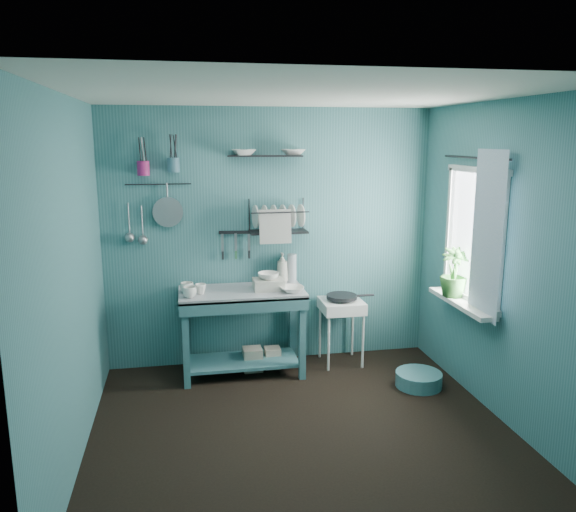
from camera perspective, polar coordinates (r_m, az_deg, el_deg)
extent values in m
plane|color=black|center=(4.52, 1.45, -17.35)|extent=(3.20, 3.20, 0.00)
plane|color=silver|center=(3.96, 1.64, 16.13)|extent=(3.20, 3.20, 0.00)
plane|color=#356A6E|center=(5.50, -1.77, 1.85)|extent=(3.20, 0.00, 3.20)
plane|color=#356A6E|center=(2.68, 8.45, -9.13)|extent=(3.20, 0.00, 3.20)
plane|color=#356A6E|center=(4.04, -21.23, -2.62)|extent=(0.00, 3.00, 3.00)
plane|color=#356A6E|center=(4.66, 21.14, -0.77)|extent=(0.00, 3.00, 3.00)
cube|color=#366B72|center=(5.37, -4.65, -7.70)|extent=(1.16, 0.59, 0.82)
imported|color=white|center=(5.06, -9.97, -3.64)|extent=(0.12, 0.12, 0.10)
imported|color=white|center=(5.16, -8.87, -3.33)|extent=(0.14, 0.14, 0.09)
imported|color=white|center=(5.21, -10.22, -3.19)|extent=(0.17, 0.17, 0.10)
cube|color=beige|center=(5.25, -2.00, -2.88)|extent=(0.28, 0.22, 0.10)
imported|color=white|center=(5.23, -2.00, -2.03)|extent=(0.20, 0.19, 0.06)
imported|color=beige|center=(5.46, -0.59, -1.22)|extent=(0.12, 0.12, 0.30)
cylinder|color=#A5AFB8|center=(5.50, 0.39, -1.22)|extent=(0.09, 0.09, 0.28)
imported|color=white|center=(5.17, 0.42, -3.39)|extent=(0.22, 0.22, 0.05)
cube|color=white|center=(5.65, 5.41, -7.65)|extent=(0.48, 0.48, 0.65)
cylinder|color=black|center=(5.54, 5.48, -4.13)|extent=(0.30, 0.30, 0.03)
cube|color=black|center=(5.42, -5.36, 2.41)|extent=(0.32, 0.05, 0.03)
cube|color=black|center=(5.35, -1.00, 4.07)|extent=(0.58, 0.32, 0.32)
cube|color=black|center=(5.32, -2.30, 10.12)|extent=(0.72, 0.29, 0.01)
imported|color=white|center=(5.29, -4.52, 10.05)|extent=(0.24, 0.24, 0.05)
imported|color=white|center=(5.36, 0.53, 10.43)|extent=(0.24, 0.24, 0.05)
cylinder|color=#A31E62|center=(5.29, -14.49, 8.63)|extent=(0.11, 0.11, 0.13)
cylinder|color=#3A6979|center=(5.28, -11.57, 9.05)|extent=(0.11, 0.11, 0.13)
cylinder|color=#929499|center=(5.35, -12.11, 4.38)|extent=(0.28, 0.03, 0.28)
cylinder|color=#929499|center=(5.39, -15.87, 3.63)|extent=(0.01, 0.01, 0.30)
cylinder|color=#929499|center=(5.38, -14.60, 3.39)|extent=(0.01, 0.01, 0.30)
cylinder|color=black|center=(5.35, -13.04, 7.12)|extent=(0.60, 0.01, 0.01)
plane|color=white|center=(5.01, 18.44, 1.99)|extent=(0.00, 1.10, 1.10)
cube|color=white|center=(5.10, 17.17, -4.58)|extent=(0.16, 0.95, 0.04)
plane|color=silver|center=(4.71, 19.54, 1.95)|extent=(0.00, 1.35, 1.35)
cylinder|color=black|center=(4.92, 18.47, 9.45)|extent=(0.02, 1.05, 0.02)
imported|color=#306B2A|center=(5.16, 16.53, -1.61)|extent=(0.30, 0.30, 0.44)
cube|color=tan|center=(5.54, -3.61, -10.41)|extent=(0.18, 0.18, 0.22)
cube|color=tan|center=(5.59, -1.58, -10.26)|extent=(0.15, 0.15, 0.20)
cylinder|color=teal|center=(5.34, 13.13, -12.11)|extent=(0.42, 0.42, 0.13)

